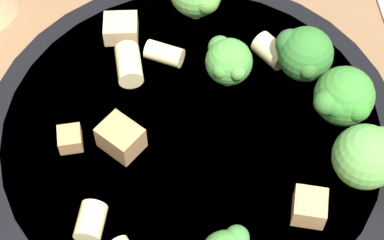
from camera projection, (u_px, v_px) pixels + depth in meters
name	position (u px, v px, depth m)	size (l,w,h in m)	color
ground_plane	(192.00, 154.00, 0.45)	(2.00, 2.00, 0.00)	brown
pasta_bowl	(192.00, 140.00, 0.43)	(0.28, 0.28, 0.03)	black
broccoli_floret_0	(344.00, 98.00, 0.41)	(0.04, 0.04, 0.04)	#84AD60
broccoli_floret_2	(228.00, 61.00, 0.43)	(0.04, 0.03, 0.04)	#9EC175
broccoli_floret_3	(304.00, 54.00, 0.43)	(0.04, 0.04, 0.04)	#84AD60
broccoli_floret_4	(370.00, 155.00, 0.38)	(0.04, 0.04, 0.05)	#9EC175
rigatoni_0	(133.00, 62.00, 0.44)	(0.02, 0.02, 0.03)	beige
rigatoni_1	(164.00, 54.00, 0.45)	(0.01, 0.01, 0.03)	beige
rigatoni_2	(91.00, 222.00, 0.38)	(0.02, 0.02, 0.02)	beige
rigatoni_3	(271.00, 51.00, 0.45)	(0.02, 0.02, 0.02)	beige
chicken_chunk_0	(121.00, 138.00, 0.41)	(0.03, 0.02, 0.02)	#A87A4C
chicken_chunk_1	(309.00, 207.00, 0.38)	(0.02, 0.02, 0.02)	tan
chicken_chunk_2	(121.00, 28.00, 0.46)	(0.02, 0.02, 0.01)	tan
chicken_chunk_3	(70.00, 139.00, 0.41)	(0.02, 0.01, 0.01)	#A87A4C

